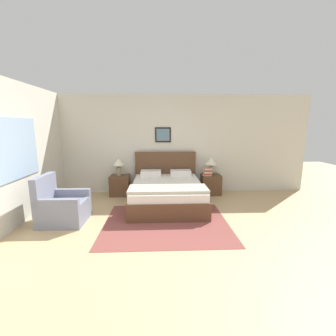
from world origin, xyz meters
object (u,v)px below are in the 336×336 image
table_lamp_near_window (119,163)px  table_lamp_by_door (211,163)px  nightstand_near_window (120,185)px  bed (167,192)px  armchair (62,207)px  nightstand_by_door (211,184)px

table_lamp_near_window → table_lamp_by_door: (2.41, 0.00, 0.00)m
table_lamp_by_door → table_lamp_near_window: bearing=180.0°
nightstand_near_window → table_lamp_near_window: size_ratio=1.14×
nightstand_near_window → table_lamp_by_door: bearing=0.7°
nightstand_near_window → table_lamp_near_window: bearing=121.6°
bed → armchair: size_ratio=2.21×
bed → armchair: bed is taller
bed → nightstand_near_window: bed is taller
bed → armchair: bearing=-156.1°
armchair → nightstand_by_door: 3.61m
bed → nightstand_near_window: 1.42m
nightstand_by_door → armchair: bearing=-152.7°
armchair → table_lamp_near_window: size_ratio=1.99×
bed → nightstand_near_window: (-1.20, 0.76, -0.03)m
table_lamp_by_door → armchair: bearing=-152.3°
bed → table_lamp_near_window: size_ratio=4.40×
bed → nightstand_by_door: bed is taller
armchair → nightstand_by_door: (3.21, 1.65, -0.03)m
nightstand_near_window → table_lamp_near_window: (-0.02, 0.03, 0.58)m
bed → table_lamp_by_door: size_ratio=4.40×
nightstand_by_door → table_lamp_by_door: bearing=102.2°
table_lamp_near_window → nightstand_by_door: bearing=-0.7°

